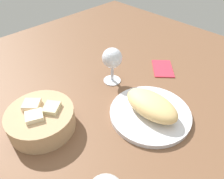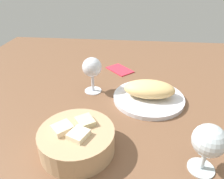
# 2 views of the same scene
# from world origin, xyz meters

# --- Properties ---
(ground_plane) EXTENTS (1.40, 1.40, 0.02)m
(ground_plane) POSITION_xyz_m (0.00, 0.00, -0.01)
(ground_plane) COLOR brown
(plate) EXTENTS (0.23, 0.23, 0.01)m
(plate) POSITION_xyz_m (-0.09, -0.05, 0.01)
(plate) COLOR silver
(plate) RESTS_ON ground_plane
(omelette) EXTENTS (0.17, 0.10, 0.05)m
(omelette) POSITION_xyz_m (-0.09, -0.05, 0.04)
(omelette) COLOR #EAC27A
(omelette) RESTS_ON plate
(lettuce_garnish) EXTENTS (0.04, 0.04, 0.01)m
(lettuce_garnish) POSITION_xyz_m (-0.11, -0.10, 0.02)
(lettuce_garnish) COLOR #468E2B
(lettuce_garnish) RESTS_ON plate
(bread_basket) EXTENTS (0.18, 0.18, 0.07)m
(bread_basket) POSITION_xyz_m (0.09, 0.19, 0.03)
(bread_basket) COLOR tan
(bread_basket) RESTS_ON ground_plane
(wine_glass_near) EXTENTS (0.07, 0.07, 0.13)m
(wine_glass_near) POSITION_xyz_m (0.10, -0.09, 0.09)
(wine_glass_near) COLOR silver
(wine_glass_near) RESTS_ON ground_plane
(folded_napkin) EXTENTS (0.13, 0.13, 0.01)m
(folded_napkin) POSITION_xyz_m (0.02, -0.27, 0.00)
(folded_napkin) COLOR #D32E42
(folded_napkin) RESTS_ON ground_plane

